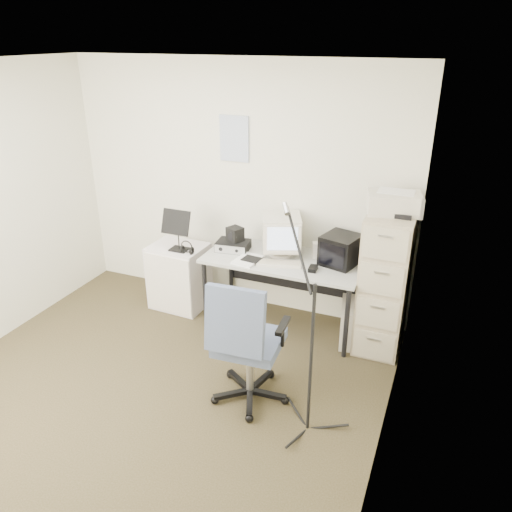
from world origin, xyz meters
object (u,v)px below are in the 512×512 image
at_px(desk, 283,292).
at_px(office_chair, 250,340).
at_px(side_cart, 179,276).
at_px(filing_cabinet, 385,282).

distance_m(desk, office_chair, 1.15).
bearing_deg(side_cart, filing_cabinet, 4.03).
relative_size(desk, office_chair, 1.39).
bearing_deg(filing_cabinet, desk, -178.19).
relative_size(filing_cabinet, office_chair, 1.20).
bearing_deg(office_chair, side_cart, 135.44).
height_order(filing_cabinet, side_cart, filing_cabinet).
height_order(filing_cabinet, office_chair, filing_cabinet).
distance_m(office_chair, side_cart, 1.69).
xyz_separation_m(filing_cabinet, side_cart, (-2.10, -0.06, -0.31)).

